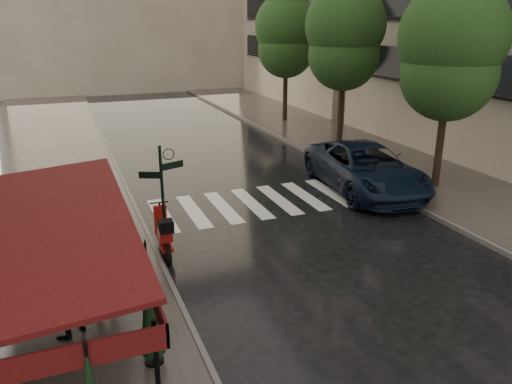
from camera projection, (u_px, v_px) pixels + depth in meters
ground at (246, 302)px, 11.42m from camera, size 120.00×120.00×0.00m
sidewalk_near at (40, 176)px, 20.38m from camera, size 6.00×60.00×0.12m
sidewalk_far at (351, 145)px, 25.50m from camera, size 5.50×60.00×0.12m
curb_near at (117, 168)px, 21.44m from camera, size 0.12×60.00×0.16m
curb_far at (302, 149)px, 24.53m from camera, size 0.12×60.00×0.16m
crosswalk at (265, 201)px, 17.72m from camera, size 7.85×3.20×0.01m
signpost at (163, 193)px, 13.04m from camera, size 1.17×0.29×3.10m
tree_near at (452, 44)px, 17.40m from camera, size 3.80×3.80×7.99m
tree_mid at (345, 31)px, 23.43m from camera, size 3.80×3.80×8.34m
tree_far at (286, 31)px, 29.69m from camera, size 3.80×3.80×8.16m
pedestrian_with_umbrella at (99, 242)px, 10.28m from camera, size 1.05×1.07×2.50m
pedestrian_terrace at (62, 300)px, 9.76m from camera, size 1.00×0.96×1.62m
scooter at (164, 234)px, 13.58m from camera, size 0.53×1.94×1.27m
parked_car at (365, 168)px, 18.67m from camera, size 3.52×6.47×1.72m
parasol_front at (150, 300)px, 8.81m from camera, size 0.44×0.44×2.44m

